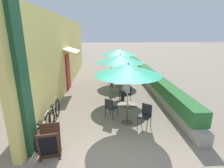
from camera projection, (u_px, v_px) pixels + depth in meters
name	position (u px, v px, depth m)	size (l,w,h in m)	color
ground_plane	(115.00, 162.00, 4.71)	(120.00, 120.00, 0.00)	gray
cafe_facade_wall	(66.00, 54.00, 10.93)	(0.98, 14.79, 4.20)	#E0CC6B
planter_hedge	(148.00, 76.00, 11.69)	(0.60, 13.79, 1.01)	gray
patio_table_near	(127.00, 110.00, 6.62)	(0.74, 0.74, 0.74)	brown
patio_umbrella_near	(128.00, 69.00, 6.17)	(2.37, 2.37, 2.35)	#B7B7BC
cafe_chair_near_left	(111.00, 107.00, 6.93)	(0.56, 0.56, 0.87)	#232328
cafe_chair_near_right	(145.00, 114.00, 6.30)	(0.56, 0.56, 0.87)	#232328
coffee_cup_near	(128.00, 105.00, 6.43)	(0.07, 0.07, 0.09)	white
patio_table_mid	(120.00, 88.00, 9.20)	(0.74, 0.74, 0.74)	brown
patio_umbrella_mid	(120.00, 59.00, 8.75)	(2.37, 2.37, 2.35)	#B7B7BC
cafe_chair_mid_left	(127.00, 92.00, 8.59)	(0.51, 0.51, 0.87)	#232328
seated_patron_mid_left	(125.00, 89.00, 8.51)	(0.48, 0.43, 1.25)	#23232D
cafe_chair_mid_right	(113.00, 85.00, 9.80)	(0.51, 0.51, 0.87)	#232328
patio_table_far	(118.00, 74.00, 12.26)	(0.74, 0.74, 0.74)	brown
patio_umbrella_far	(118.00, 52.00, 11.82)	(2.37, 2.37, 2.35)	#B7B7BC
cafe_chair_far_left	(113.00, 73.00, 12.86)	(0.52, 0.52, 0.87)	#232328
cafe_chair_far_right	(113.00, 77.00, 11.67)	(0.56, 0.56, 0.87)	#232328
cafe_chair_far_back	(128.00, 75.00, 12.27)	(0.46, 0.46, 0.87)	#232328
bicycle_leaning	(44.00, 130.00, 5.55)	(0.12, 1.73, 0.81)	black
bicycle_second	(55.00, 113.00, 6.71)	(0.14, 1.76, 0.83)	black
menu_board	(50.00, 142.00, 4.83)	(0.65, 0.71, 0.87)	#422819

